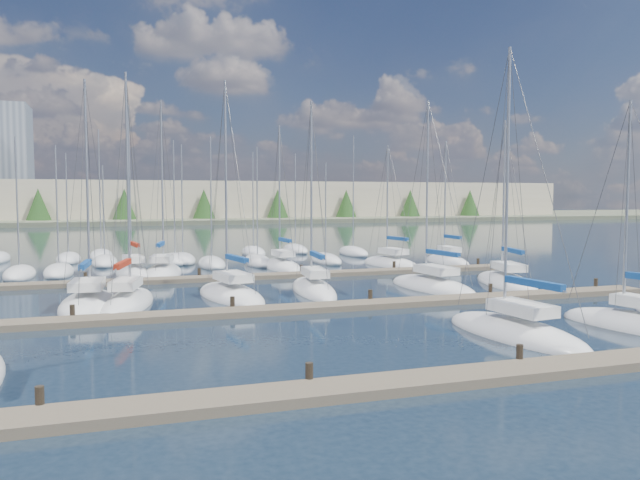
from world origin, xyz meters
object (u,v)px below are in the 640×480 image
object	(u,v)px
sailboat_p	(282,266)
sailboat_q	(391,264)
sailboat_m	(506,282)
sailboat_n	(133,273)
sailboat_h	(89,304)
sailboat_i	(128,303)
sailboat_l	(432,286)
sailboat_f	(636,326)
sailboat_r	(447,261)
sailboat_k	(314,289)
sailboat_j	(231,295)
sailboat_o	(163,273)
sailboat_e	(515,333)

from	to	relation	value
sailboat_p	sailboat_q	bearing A→B (deg)	-8.56
sailboat_m	sailboat_n	bearing A→B (deg)	164.10
sailboat_h	sailboat_i	world-z (taller)	sailboat_i
sailboat_n	sailboat_h	xyz separation A→B (m)	(-2.73, -14.11, -0.02)
sailboat_l	sailboat_q	size ratio (longest dim) A/B	1.16
sailboat_f	sailboat_p	xyz separation A→B (m)	(-9.44, 29.24, 0.00)
sailboat_r	sailboat_p	bearing A→B (deg)	177.81
sailboat_k	sailboat_r	distance (m)	21.46
sailboat_q	sailboat_f	distance (m)	28.11
sailboat_j	sailboat_o	distance (m)	13.16
sailboat_e	sailboat_n	bearing A→B (deg)	113.05
sailboat_l	sailboat_o	world-z (taller)	sailboat_o
sailboat_q	sailboat_o	world-z (taller)	sailboat_o
sailboat_n	sailboat_i	xyz separation A→B (m)	(-0.64, -14.38, -0.01)
sailboat_o	sailboat_i	size ratio (longest dim) A/B	1.04
sailboat_q	sailboat_k	xyz separation A→B (m)	(-11.24, -12.56, 0.02)
sailboat_h	sailboat_i	xyz separation A→B (m)	(2.09, -0.27, 0.02)
sailboat_k	sailboat_r	size ratio (longest dim) A/B	1.08
sailboat_h	sailboat_p	xyz separation A→B (m)	(15.12, 15.07, 0.01)
sailboat_h	sailboat_m	bearing A→B (deg)	5.48
sailboat_o	sailboat_i	xyz separation A→B (m)	(-2.88, -13.87, 0.00)
sailboat_j	sailboat_m	size ratio (longest dim) A/B	1.14
sailboat_f	sailboat_i	bearing A→B (deg)	136.60
sailboat_j	sailboat_r	world-z (taller)	sailboat_j
sailboat_n	sailboat_o	xyz separation A→B (m)	(2.24, -0.52, -0.01)
sailboat_l	sailboat_h	xyz separation A→B (m)	(-21.67, -0.22, 0.00)
sailboat_e	sailboat_h	size ratio (longest dim) A/B	1.00
sailboat_k	sailboat_r	xyz separation A→B (m)	(17.15, 12.90, 0.00)
sailboat_q	sailboat_h	distance (m)	28.55
sailboat_f	sailboat_p	world-z (taller)	sailboat_p
sailboat_m	sailboat_k	bearing A→B (deg)	-171.14
sailboat_l	sailboat_o	distance (m)	21.39
sailboat_n	sailboat_o	bearing A→B (deg)	-21.52
sailboat_n	sailboat_p	xyz separation A→B (m)	(12.38, 0.96, -0.01)
sailboat_l	sailboat_k	bearing A→B (deg)	165.38
sailboat_n	sailboat_q	bearing A→B (deg)	-8.98
sailboat_k	sailboat_q	bearing A→B (deg)	53.72
sailboat_l	sailboat_k	distance (m)	8.08
sailboat_e	sailboat_m	bearing A→B (deg)	50.39
sailboat_e	sailboat_p	distance (m)	28.92
sailboat_m	sailboat_i	bearing A→B (deg)	-165.49
sailboat_f	sailboat_m	size ratio (longest dim) A/B	0.93
sailboat_j	sailboat_n	bearing A→B (deg)	102.26
sailboat_h	sailboat_r	distance (m)	33.97
sailboat_q	sailboat_p	xyz separation A→B (m)	(-9.81, 1.13, 0.01)
sailboat_h	sailboat_p	world-z (taller)	sailboat_h
sailboat_h	sailboat_p	distance (m)	21.34
sailboat_i	sailboat_n	bearing A→B (deg)	99.94
sailboat_i	sailboat_f	bearing A→B (deg)	-19.26
sailboat_f	sailboat_k	world-z (taller)	sailboat_k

